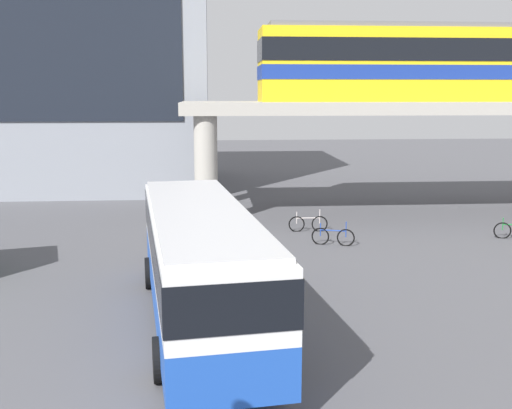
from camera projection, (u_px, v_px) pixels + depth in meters
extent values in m
plane|color=#515156|center=(201.00, 261.00, 22.68)|extent=(120.00, 120.00, 0.00)
cube|color=#ADA89E|center=(462.00, 107.00, 31.53)|extent=(29.04, 6.35, 0.60)
cylinder|color=#ADA89E|center=(206.00, 171.00, 28.73)|extent=(1.10, 1.10, 5.17)
cylinder|color=#ADA89E|center=(206.00, 160.00, 33.39)|extent=(1.10, 1.10, 5.17)
cube|color=yellow|center=(461.00, 66.00, 31.14)|extent=(20.68, 2.90, 3.60)
cube|color=navy|center=(460.00, 73.00, 31.20)|extent=(20.74, 2.96, 0.70)
cube|color=black|center=(461.00, 52.00, 31.01)|extent=(20.74, 2.96, 1.10)
cube|color=slate|center=(463.00, 27.00, 30.79)|extent=(19.85, 2.61, 0.24)
cube|color=#1E4CB2|center=(200.00, 288.00, 16.26)|extent=(3.87, 11.23, 1.10)
cube|color=silver|center=(200.00, 241.00, 16.03)|extent=(3.87, 11.23, 1.50)
cube|color=black|center=(200.00, 238.00, 16.02)|extent=(3.92, 11.27, 0.96)
cube|color=silver|center=(199.00, 211.00, 15.88)|extent=(3.68, 10.67, 0.12)
cylinder|color=black|center=(150.00, 273.00, 19.50)|extent=(0.40, 1.03, 1.00)
cylinder|color=black|center=(226.00, 268.00, 20.00)|extent=(0.40, 1.03, 1.00)
cylinder|color=black|center=(159.00, 360.00, 13.15)|extent=(0.40, 1.03, 1.00)
cylinder|color=black|center=(272.00, 350.00, 13.64)|extent=(0.40, 1.03, 1.00)
torus|color=black|center=(320.00, 224.00, 27.59)|extent=(0.74, 0.08, 0.74)
torus|color=black|center=(297.00, 224.00, 27.54)|extent=(0.74, 0.08, 0.74)
cylinder|color=silver|center=(308.00, 218.00, 27.51)|extent=(1.05, 0.08, 0.05)
cylinder|color=silver|center=(297.00, 218.00, 27.49)|extent=(0.04, 0.04, 0.55)
cylinder|color=silver|center=(320.00, 216.00, 27.52)|extent=(0.04, 0.04, 0.65)
torus|color=black|center=(502.00, 231.00, 26.24)|extent=(0.72, 0.28, 0.74)
cylinder|color=#1E7F33|center=(503.00, 224.00, 26.19)|extent=(0.04, 0.04, 0.55)
torus|color=black|center=(346.00, 238.00, 24.94)|extent=(0.72, 0.28, 0.74)
torus|color=black|center=(320.00, 236.00, 25.18)|extent=(0.72, 0.28, 0.74)
cylinder|color=#1E3FA5|center=(333.00, 230.00, 25.01)|extent=(1.02, 0.36, 0.05)
cylinder|color=#1E3FA5|center=(320.00, 229.00, 25.12)|extent=(0.04, 0.04, 0.55)
cylinder|color=#1E3FA5|center=(346.00, 229.00, 24.88)|extent=(0.04, 0.04, 0.65)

